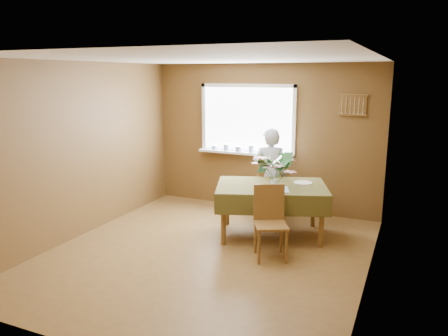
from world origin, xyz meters
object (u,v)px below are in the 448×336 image
at_px(dining_table, 271,191).
at_px(chair_far, 269,184).
at_px(flower_bouquet, 275,168).
at_px(chair_near, 270,218).
at_px(seated_woman, 270,175).

bearing_deg(dining_table, chair_far, 90.16).
bearing_deg(flower_bouquet, chair_far, 111.98).
relative_size(dining_table, chair_near, 1.95).
bearing_deg(flower_bouquet, dining_table, 120.96).
bearing_deg(flower_bouquet, chair_near, -77.98).
distance_m(dining_table, chair_far, 0.82).
bearing_deg(chair_near, chair_far, 80.89).
bearing_deg(seated_woman, flower_bouquet, 95.69).
relative_size(chair_near, seated_woman, 0.62).
height_order(chair_near, flower_bouquet, flower_bouquet).
bearing_deg(dining_table, chair_near, -93.25).
height_order(dining_table, chair_far, chair_far).
bearing_deg(seated_woman, chair_near, 91.77).
relative_size(chair_far, flower_bouquet, 2.02).
relative_size(chair_far, chair_near, 1.14).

